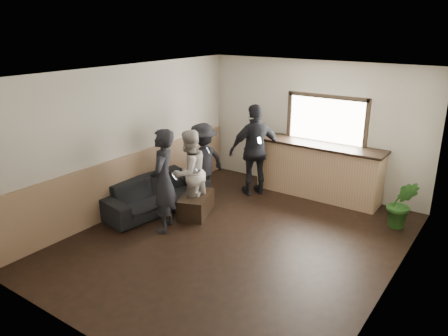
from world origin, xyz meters
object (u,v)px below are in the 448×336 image
Objects in this scene: person_b at (189,173)px; coffee_table at (196,204)px; potted_plant at (402,204)px; cup_a at (195,188)px; person_d at (255,150)px; bar_counter at (319,167)px; sofa at (156,194)px; cup_b at (198,195)px; person_c at (203,162)px; person_a at (163,181)px.

coffee_table is at bearing 104.38° from person_b.
person_b reaches higher than potted_plant.
cup_a is 1.58m from person_d.
bar_counter is at bearing 162.37° from potted_plant.
cup_b is at bearing -67.52° from sofa.
potted_plant is (1.85, -0.59, -0.18)m from bar_counter.
potted_plant is 3.05m from person_d.
person_b is at bearing -126.44° from bar_counter.
person_c is (-1.88, -1.55, 0.17)m from bar_counter.
cup_b is (0.90, 0.21, 0.12)m from sofa.
cup_b is at bearing -122.06° from bar_counter.
cup_a is (-1.70, -2.05, -0.20)m from bar_counter.
cup_b is 0.92m from person_a.
person_a is at bearing -93.99° from coffee_table.
person_a is (-1.58, -3.05, 0.28)m from bar_counter.
sofa is 2.46× the size of coffee_table.
bar_counter is 1.37m from person_d.
person_d is at bearing 152.75° from person_c.
potted_plant is at bearing 25.98° from coffee_table.
sofa is 2.27m from person_d.
person_b is (0.04, -0.20, 0.38)m from cup_a.
potted_plant is (3.28, 1.70, 0.02)m from cup_b.
person_d is at bearing 80.17° from cup_b.
person_a is at bearing -83.57° from cup_a.
bar_counter reaches higher than sofa.
cup_a is at bearing 31.97° from person_c.
potted_plant is at bearing 123.20° from person_b.
cup_a reaches higher than coffee_table.
cup_a is 1.20× the size of cup_b.
person_d is at bearing 143.11° from person_a.
person_c is (-3.73, -0.96, 0.35)m from potted_plant.
person_b is (-0.08, 0.80, -0.09)m from person_a.
potted_plant is 3.90m from person_b.
coffee_table is at bearing -46.80° from cup_a.
cup_a is at bearing -161.62° from person_b.
person_d is (-3.00, -0.08, 0.51)m from potted_plant.
potted_plant is 0.56× the size of person_b.
cup_a is at bearing 16.64° from person_d.
person_d reaches higher than sofa.
bar_counter is at bearing 158.41° from person_d.
cup_b is 0.06× the size of person_b.
potted_plant is 4.25m from person_a.
person_d is (0.43, 2.38, 0.05)m from person_a.
sofa is 0.93m from cup_b.
sofa is at bearing -144.74° from cup_a.
cup_b is (0.27, -0.23, -0.00)m from cup_a.
person_a is 0.81m from person_b.
sofa is at bearing -166.65° from cup_b.
coffee_table is at bearing 24.68° from person_d.
bar_counter is at bearing 125.98° from person_a.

